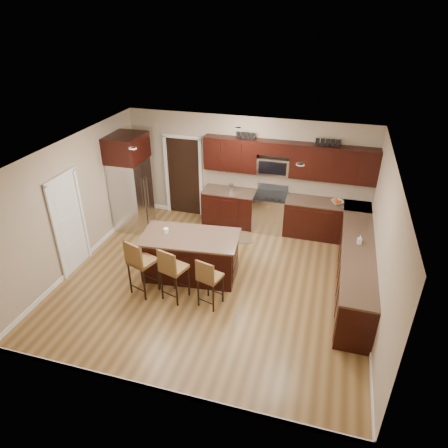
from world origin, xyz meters
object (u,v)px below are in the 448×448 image
(stool_left, at_px, (139,262))
(stool_right, at_px, (208,278))
(range, at_px, (270,212))
(refrigerator, at_px, (130,181))
(stool_mid, at_px, (172,269))
(island, at_px, (191,257))

(stool_left, bearing_deg, stool_right, 19.34)
(range, xyz_separation_m, refrigerator, (-3.30, -0.76, 0.74))
(stool_mid, bearing_deg, island, 103.61)
(stool_left, relative_size, stool_right, 1.15)
(stool_right, relative_size, refrigerator, 0.44)
(island, relative_size, stool_left, 1.72)
(stool_right, bearing_deg, refrigerator, 154.01)
(island, bearing_deg, refrigerator, 136.93)
(range, relative_size, refrigerator, 0.47)
(stool_left, relative_size, refrigerator, 0.50)
(stool_left, distance_m, stool_right, 1.36)
(island, xyz_separation_m, refrigerator, (-2.09, 1.58, 0.78))
(range, bearing_deg, refrigerator, -167.07)
(stool_left, height_order, stool_mid, stool_left)
(range, xyz_separation_m, stool_right, (-0.55, -3.17, 0.17))
(stool_mid, bearing_deg, refrigerator, 146.92)
(stool_mid, xyz_separation_m, refrigerator, (-2.04, 2.42, 0.51))
(range, xyz_separation_m, stool_left, (-1.91, -3.18, 0.27))
(range, bearing_deg, stool_right, -99.89)
(range, relative_size, stool_left, 0.94)
(island, xyz_separation_m, stool_left, (-0.69, -0.85, 0.31))
(stool_left, height_order, refrigerator, refrigerator)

